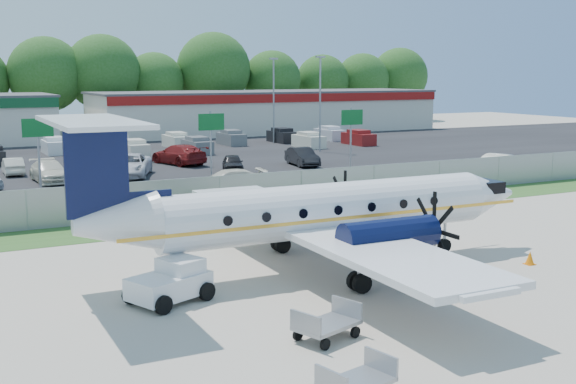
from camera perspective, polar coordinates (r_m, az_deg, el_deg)
name	(u,v)px	position (r m, az deg, el deg)	size (l,w,h in m)	color
ground	(361,276)	(27.34, 5.83, -6.59)	(170.00, 170.00, 0.00)	#B5AA99
grass_verge	(235,219)	(37.65, -4.20, -2.12)	(170.00, 4.00, 0.02)	#2D561E
access_road	(189,198)	(44.07, -7.79, -0.48)	(170.00, 8.00, 0.02)	black
parking_lot	(107,161)	(64.05, -14.13, 2.39)	(170.00, 32.00, 0.02)	black
perimeter_fence	(220,194)	(39.29, -5.37, -0.17)	(120.00, 0.06, 1.99)	gray
building_east	(268,111)	(93.30, -1.63, 6.40)	(44.40, 12.40, 5.24)	silver
sign_left	(38,139)	(45.49, -19.14, 3.97)	(1.80, 0.26, 5.00)	gray
sign_mid	(211,132)	(48.29, -6.09, 4.72)	(1.80, 0.26, 5.00)	gray
sign_right	(352,127)	(53.27, 5.04, 5.17)	(1.80, 0.26, 5.00)	gray
light_pole_ne	(320,97)	(69.19, 2.55, 7.50)	(0.90, 0.35, 9.09)	gray
light_pole_se	(274,94)	(78.01, -1.14, 7.72)	(0.90, 0.35, 9.09)	gray
tree_line	(43,132)	(97.32, -18.79, 4.47)	(112.00, 6.00, 14.00)	#204E17
aircraft	(319,210)	(27.50, 2.45, -1.47)	(19.34, 19.10, 6.03)	silver
pushback_tug	(172,282)	(24.38, -9.18, -7.02)	(3.00, 2.65, 1.40)	silver
baggage_cart_near	(357,381)	(17.42, 5.45, -14.64)	(1.93, 1.41, 0.91)	gray
baggage_cart_far	(327,324)	(20.88, 3.08, -10.35)	(2.13, 1.66, 0.98)	gray
cone_nose	(530,258)	(30.25, 18.57, -4.97)	(0.38, 0.38, 0.54)	orange
cone_starboard_wing	(152,215)	(38.17, -10.71, -1.76)	(0.34, 0.34, 0.48)	orange
road_car_mid	(227,192)	(46.01, -4.84, -0.03)	(2.02, 4.98, 1.45)	beige
road_car_east	(500,175)	(55.71, 16.44, 1.27)	(1.73, 4.96, 1.63)	beige
parked_car_b	(50,182)	(52.88, -18.30, 0.76)	(2.07, 5.08, 1.48)	beige
parked_car_c	(130,177)	(53.99, -12.40, 1.18)	(2.77, 6.01, 1.67)	silver
parked_car_d	(233,171)	(55.84, -4.39, 1.64)	(1.53, 3.79, 1.29)	black
parked_car_e	(302,166)	(59.01, 1.13, 2.09)	(1.58, 4.53, 1.49)	black
parked_car_f	(13,175)	(57.54, -20.87, 1.28)	(1.36, 3.90, 1.28)	beige
parked_car_g	(179,164)	(60.53, -8.60, 2.17)	(2.35, 5.78, 1.68)	maroon
far_parking_rows	(94,155)	(68.90, -15.10, 2.82)	(56.00, 10.00, 1.60)	gray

